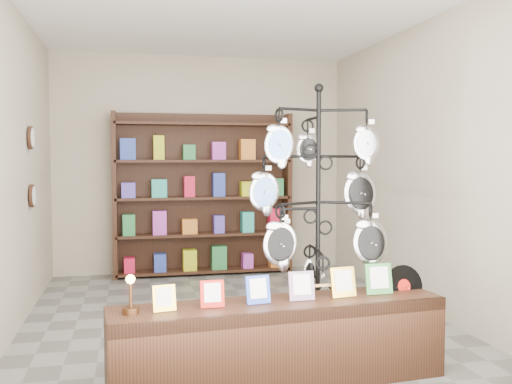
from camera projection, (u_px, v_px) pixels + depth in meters
ground at (233, 319)px, 5.62m from camera, size 5.00×5.00×0.00m
room_envelope at (233, 131)px, 5.51m from camera, size 5.00×5.00×5.00m
display_tree at (318, 203)px, 4.38m from camera, size 1.11×0.93×2.16m
front_shelf at (280, 342)px, 4.01m from camera, size 2.41×0.69×0.84m
back_shelving at (203, 199)px, 7.79m from camera, size 2.42×0.36×2.20m
wall_clocks at (32, 167)px, 5.88m from camera, size 0.03×0.24×0.84m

